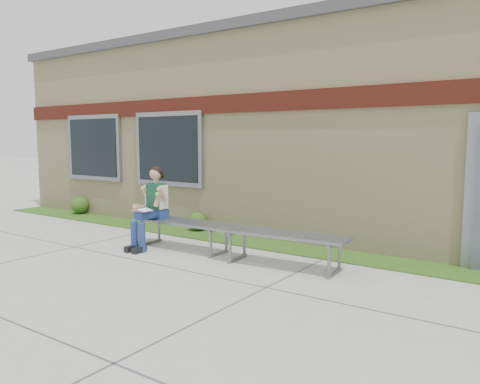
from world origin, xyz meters
The scene contains 8 objects.
ground centered at (0.00, 0.00, 0.00)m, with size 80.00×80.00×0.00m, color #9E9E99.
grass_strip centered at (0.00, 2.60, 0.01)m, with size 16.00×0.80×0.02m, color #255516.
school_building centered at (0.00, 5.99, 2.10)m, with size 16.20×6.22×4.20m.
bench_left centered at (-1.31, 1.50, 0.39)m, with size 1.94×0.57×0.50m.
bench_right centered at (0.69, 1.50, 0.40)m, with size 2.04×0.71×0.52m.
girl centered at (-1.86, 1.28, 0.76)m, with size 0.51×0.84×1.44m.
shrub_west centered at (-6.00, 2.85, 0.24)m, with size 0.43×0.43×0.43m, color #255516.
shrub_mid centered at (-2.12, 2.85, 0.21)m, with size 0.38×0.38×0.38m, color #255516.
Camera 1 is at (4.06, -4.52, 1.92)m, focal length 35.00 mm.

